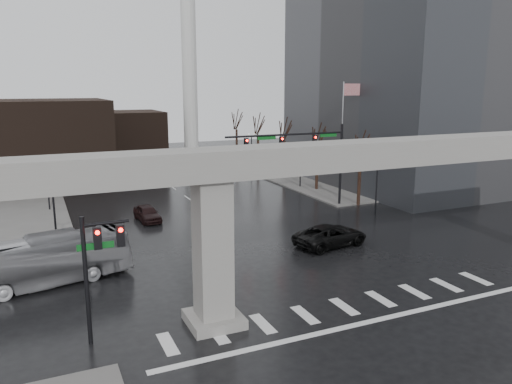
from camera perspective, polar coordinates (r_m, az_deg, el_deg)
ground at (r=28.49m, az=8.88°, el=-12.03°), size 160.00×160.00×0.00m
sidewalk_ne at (r=71.38m, az=10.70°, el=2.55°), size 28.00×36.00×0.15m
elevated_guideway at (r=27.18m, az=11.59°, el=1.89°), size 48.00×2.60×8.70m
office_tower at (r=64.54m, az=18.40°, el=19.85°), size 22.00×26.00×42.00m
building_far_left at (r=64.00m, az=-23.78°, el=5.13°), size 16.00×14.00×10.00m
building_far_mid at (r=75.09m, az=-14.63°, el=5.85°), size 10.00×10.00×8.00m
smokestack at (r=70.72m, az=-7.61°, el=13.37°), size 3.60×3.60×30.00m
signal_mast_arm at (r=47.12m, az=5.85°, el=4.98°), size 12.12×0.43×8.00m
signal_left_pole at (r=23.49m, az=-17.66°, el=-7.11°), size 2.30×0.30×6.00m
flagpole_assembly at (r=53.00m, az=10.10°, el=7.48°), size 2.06×0.12×12.00m
lamp_right_0 at (r=46.04m, az=13.66°, el=1.57°), size 1.22×0.32×5.11m
lamp_right_1 at (r=57.57m, az=5.11°, el=3.90°), size 1.22×0.32×5.11m
lamp_right_2 at (r=70.01m, az=-0.52°, el=5.39°), size 1.22×0.32×5.11m
lamp_left_0 at (r=36.58m, az=-22.10°, el=-1.63°), size 1.22×0.32×5.11m
lamp_left_1 at (r=50.33m, az=-22.81°, el=1.84°), size 1.22×0.32×5.11m
lamp_left_2 at (r=64.18m, az=-23.22°, el=3.81°), size 1.22×0.32×5.11m
tree_right_0 at (r=49.92m, az=11.75°, el=1.65°), size 1.09×1.58×7.50m
tree_right_1 at (r=56.48m, az=7.00°, el=3.06°), size 1.09×1.61×7.67m
tree_right_2 at (r=63.37m, az=3.26°, el=4.16°), size 1.10×1.63×7.85m
tree_right_3 at (r=70.50m, az=0.25°, el=5.03°), size 1.11×1.66×8.02m
tree_right_4 at (r=77.79m, az=-2.20°, el=5.72°), size 1.12×1.69×8.19m
pickup_truck at (r=37.19m, az=8.54°, el=-4.92°), size 6.10×3.53×1.60m
city_bus at (r=32.00m, az=-23.72°, el=-7.35°), size 10.99×4.62×2.98m
far_car at (r=44.46m, az=-12.32°, el=-2.39°), size 1.99×4.23×1.40m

